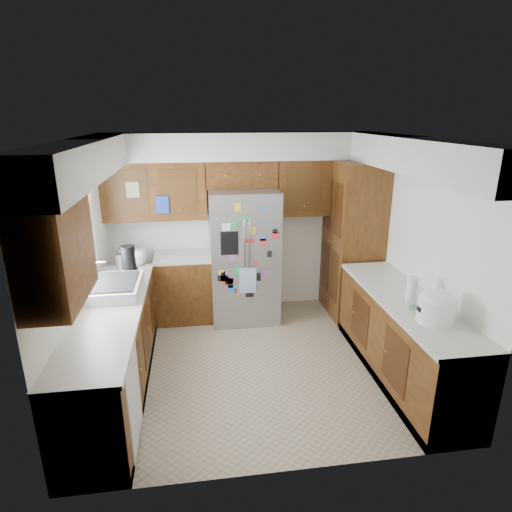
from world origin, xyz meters
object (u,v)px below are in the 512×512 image
Objects in this scene: fridge at (244,256)px; rice_cooker at (437,306)px; paper_towel at (412,288)px; pantry at (352,240)px.

rice_cooker is (1.50, -2.20, 0.18)m from fridge.
fridge is at bearing 131.49° from paper_towel.
pantry is 2.14m from rice_cooker.
pantry reaches higher than rice_cooker.
pantry is 6.20× the size of rice_cooker.
pantry reaches higher than fridge.
paper_towel is (0.01, -1.66, -0.03)m from pantry.
paper_towel is at bearing -89.50° from pantry.
rice_cooker is at bearing -91.75° from paper_towel.
pantry is 1.66m from paper_towel.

